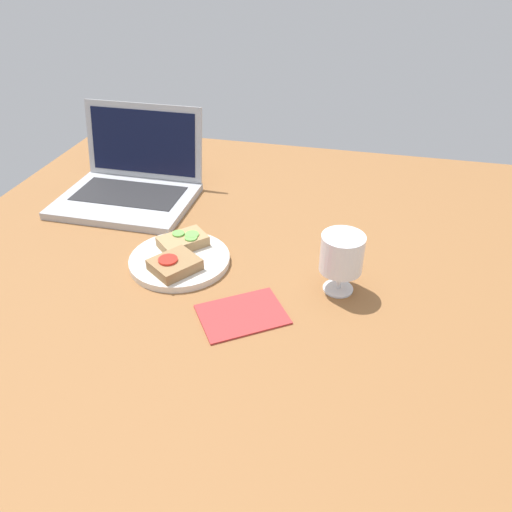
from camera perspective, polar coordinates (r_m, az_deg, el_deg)
wooden_table at (r=111.05cm, az=-2.50°, el=-1.13°), size 140.00×140.00×3.00cm
plate at (r=110.05cm, az=-8.71°, el=-0.46°), size 21.84×21.84×1.55cm
sandwich_with_tomato at (r=105.23cm, az=-9.29°, el=-0.96°), size 11.83×12.10×2.88cm
sandwich_with_cucumber at (r=112.71cm, az=-8.33°, el=1.71°), size 11.89×11.99×2.80cm
wine_glass at (r=98.12cm, az=9.77°, el=0.12°), size 8.52×8.52×12.65cm
laptop at (r=138.62cm, az=-14.13°, el=7.95°), size 34.35×29.89×21.93cm
napkin at (r=95.26cm, az=-1.59°, el=-6.69°), size 19.64×18.47×0.40cm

